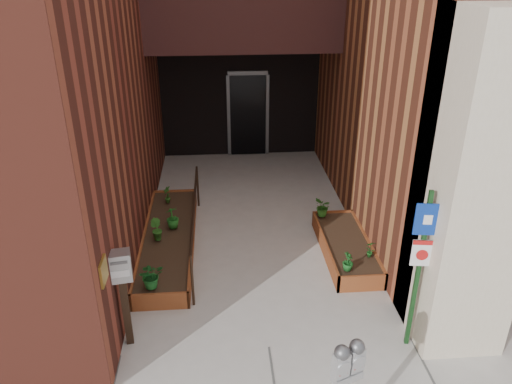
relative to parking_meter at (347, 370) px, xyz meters
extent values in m
plane|color=#9E9991|center=(-0.60, 1.61, -1.17)|extent=(80.00, 80.00, 0.00)
cube|color=beige|center=(1.95, 1.81, 1.03)|extent=(1.10, 1.20, 4.40)
cube|color=black|center=(-0.60, 9.01, 0.33)|extent=(4.00, 0.30, 3.00)
cube|color=black|center=(-0.40, 8.83, -0.12)|extent=(0.90, 0.06, 2.10)
cube|color=#B79338|center=(-2.59, 1.41, 0.33)|extent=(0.04, 0.30, 0.30)
cube|color=maroon|center=(-2.15, 2.53, -1.02)|extent=(0.90, 0.04, 0.30)
cube|color=maroon|center=(-2.15, 6.09, -1.02)|extent=(0.90, 0.04, 0.30)
cube|color=maroon|center=(-2.58, 4.31, -1.02)|extent=(0.04, 3.60, 0.30)
cube|color=maroon|center=(-1.72, 4.31, -1.02)|extent=(0.04, 3.60, 0.30)
cube|color=black|center=(-2.15, 4.31, -1.04)|extent=(0.82, 3.52, 0.26)
cube|color=maroon|center=(1.00, 2.73, -1.02)|extent=(0.80, 0.04, 0.30)
cube|color=maroon|center=(1.00, 4.89, -1.02)|extent=(0.80, 0.04, 0.30)
cube|color=maroon|center=(0.62, 3.81, -1.02)|extent=(0.04, 2.20, 0.30)
cube|color=maroon|center=(1.38, 3.81, -1.02)|extent=(0.04, 2.20, 0.30)
cube|color=black|center=(1.00, 3.81, -1.04)|extent=(0.72, 2.12, 0.26)
cylinder|color=black|center=(-1.65, 2.61, -0.72)|extent=(0.04, 0.04, 0.90)
cylinder|color=black|center=(-1.65, 5.91, -0.72)|extent=(0.04, 0.04, 0.90)
cylinder|color=black|center=(-1.65, 4.26, -0.29)|extent=(0.04, 3.30, 0.04)
cube|color=#B1B1B4|center=(0.00, 0.00, -0.08)|extent=(0.34, 0.23, 0.08)
cube|color=#B1B1B4|center=(-0.08, -0.03, 0.11)|extent=(0.18, 0.16, 0.27)
sphere|color=#59595B|center=(-0.08, -0.03, 0.26)|extent=(0.15, 0.15, 0.15)
cube|color=white|center=(-0.06, -0.08, 0.13)|extent=(0.09, 0.04, 0.05)
cube|color=#B21414|center=(-0.06, -0.08, 0.04)|extent=(0.09, 0.04, 0.03)
cube|color=#B1B1B4|center=(0.08, 0.03, 0.11)|extent=(0.18, 0.16, 0.27)
sphere|color=#59595B|center=(0.08, 0.03, 0.26)|extent=(0.15, 0.15, 0.15)
cube|color=white|center=(0.10, -0.02, 0.13)|extent=(0.09, 0.04, 0.05)
cube|color=#B21414|center=(0.10, -0.02, 0.04)|extent=(0.09, 0.04, 0.03)
cube|color=#153C18|center=(1.30, 1.55, 0.00)|extent=(0.06, 0.06, 2.33)
cube|color=navy|center=(1.30, 1.51, 0.80)|extent=(0.32, 0.07, 0.42)
cube|color=white|center=(1.30, 1.51, 0.80)|extent=(0.11, 0.03, 0.13)
cube|color=white|center=(1.30, 1.51, 0.32)|extent=(0.27, 0.06, 0.37)
cube|color=#B21414|center=(1.30, 1.51, 0.47)|extent=(0.26, 0.05, 0.06)
cylinder|color=#B21414|center=(1.30, 1.50, 0.30)|extent=(0.15, 0.03, 0.15)
cube|color=black|center=(-2.50, 1.87, -0.63)|extent=(0.11, 0.11, 1.06)
cube|color=#A2A2A4|center=(-2.50, 1.87, 0.09)|extent=(0.32, 0.26, 0.41)
cube|color=#59595B|center=(-2.48, 1.76, 0.21)|extent=(0.21, 0.04, 0.04)
cube|color=white|center=(-2.48, 1.76, 0.04)|extent=(0.23, 0.05, 0.10)
imported|color=#18561E|center=(-2.26, 2.71, -0.66)|extent=(0.46, 0.46, 0.41)
imported|color=#255A19|center=(-2.33, 4.10, -0.67)|extent=(0.30, 0.30, 0.39)
imported|color=#1C5D1A|center=(-2.07, 4.51, -0.66)|extent=(0.32, 0.32, 0.41)
imported|color=#255618|center=(-2.25, 5.52, -0.69)|extent=(0.24, 0.24, 0.36)
imported|color=#17511B|center=(0.79, 2.91, -0.71)|extent=(0.22, 0.22, 0.31)
imported|color=#175118|center=(1.25, 3.25, -0.71)|extent=(0.17, 0.17, 0.31)
imported|color=#27611B|center=(0.75, 4.71, -0.68)|extent=(0.36, 0.36, 0.37)
camera|label=1|loc=(-1.19, -3.56, 3.71)|focal=35.00mm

